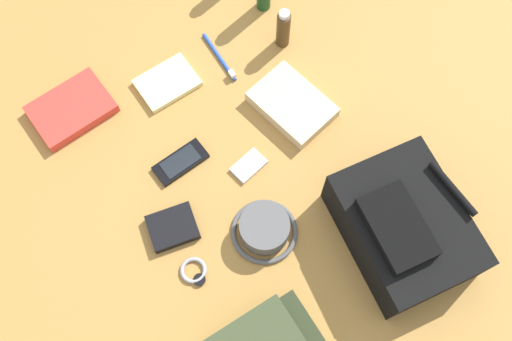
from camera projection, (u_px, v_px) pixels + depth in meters
ground_plane at (256, 178)px, 1.43m from camera, size 2.64×2.02×0.02m
backpack at (403, 227)px, 1.30m from camera, size 0.36×0.29×0.16m
bucket_hat at (264, 229)px, 1.34m from camera, size 0.16×0.16×0.06m
cologne_bottle at (283, 29)px, 1.51m from camera, size 0.04×0.04×0.13m
paperback_novel at (72, 109)px, 1.47m from camera, size 0.15×0.20×0.03m
cell_phone at (181, 162)px, 1.43m from camera, size 0.07×0.14×0.01m
media_player at (247, 166)px, 1.42m from camera, size 0.07×0.09×0.01m
wristwatch at (194, 272)px, 1.33m from camera, size 0.07×0.06×0.01m
toothbrush at (221, 59)px, 1.54m from camera, size 0.17×0.02×0.02m
wallet at (173, 228)px, 1.36m from camera, size 0.11×0.13×0.02m
notepad at (167, 83)px, 1.51m from camera, size 0.11×0.15×0.02m
folded_towel at (292, 105)px, 1.47m from camera, size 0.22×0.17×0.04m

